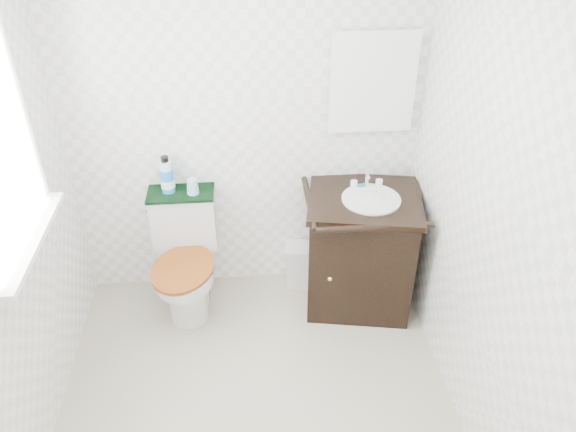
{
  "coord_description": "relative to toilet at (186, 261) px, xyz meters",
  "views": [
    {
      "loc": [
        0.0,
        -1.97,
        2.64
      ],
      "look_at": [
        0.23,
        0.75,
        0.81
      ],
      "focal_mm": 35.0,
      "sensor_mm": 36.0,
      "label": 1
    }
  ],
  "objects": [
    {
      "name": "floor",
      "position": [
        0.42,
        -0.97,
        -0.35
      ],
      "size": [
        2.4,
        2.4,
        0.0
      ],
      "primitive_type": "plane",
      "color": "#B0A68D",
      "rests_on": "ground"
    },
    {
      "name": "wall_back",
      "position": [
        0.42,
        0.23,
        0.85
      ],
      "size": [
        2.4,
        0.0,
        2.4
      ],
      "primitive_type": "plane",
      "rotation": [
        1.57,
        0.0,
        0.0
      ],
      "color": "white",
      "rests_on": "ground"
    },
    {
      "name": "wall_right",
      "position": [
        1.52,
        -0.97,
        0.85
      ],
      "size": [
        0.0,
        2.4,
        2.4
      ],
      "primitive_type": "plane",
      "rotation": [
        1.57,
        0.0,
        -1.57
      ],
      "color": "white",
      "rests_on": "ground"
    },
    {
      "name": "mirror",
      "position": [
        1.19,
        0.21,
        1.1
      ],
      "size": [
        0.5,
        0.02,
        0.6
      ],
      "primitive_type": "cube",
      "color": "silver",
      "rests_on": "wall_back"
    },
    {
      "name": "toilet",
      "position": [
        0.0,
        0.0,
        0.0
      ],
      "size": [
        0.46,
        0.66,
        0.79
      ],
      "color": "silver",
      "rests_on": "floor"
    },
    {
      "name": "vanity",
      "position": [
        1.14,
        -0.06,
        0.09
      ],
      "size": [
        0.78,
        0.7,
        0.92
      ],
      "color": "black",
      "rests_on": "floor"
    },
    {
      "name": "trash_bin",
      "position": [
        0.78,
        0.13,
        -0.18
      ],
      "size": [
        0.25,
        0.21,
        0.32
      ],
      "color": "silver",
      "rests_on": "floor"
    },
    {
      "name": "towel",
      "position": [
        0.0,
        0.12,
        0.45
      ],
      "size": [
        0.42,
        0.22,
        0.02
      ],
      "primitive_type": "cube",
      "color": "black",
      "rests_on": "toilet"
    },
    {
      "name": "mouthwash_bottle",
      "position": [
        -0.07,
        0.14,
        0.57
      ],
      "size": [
        0.08,
        0.08,
        0.24
      ],
      "color": "blue",
      "rests_on": "towel"
    },
    {
      "name": "cup",
      "position": [
        0.08,
        0.1,
        0.51
      ],
      "size": [
        0.08,
        0.08,
        0.1
      ],
      "primitive_type": "cone",
      "color": "#88BDDE",
      "rests_on": "towel"
    },
    {
      "name": "soap_bar",
      "position": [
        1.14,
        0.06,
        0.48
      ],
      "size": [
        0.08,
        0.05,
        0.02
      ],
      "primitive_type": "ellipsoid",
      "color": "#1A6C7E",
      "rests_on": "vanity"
    }
  ]
}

